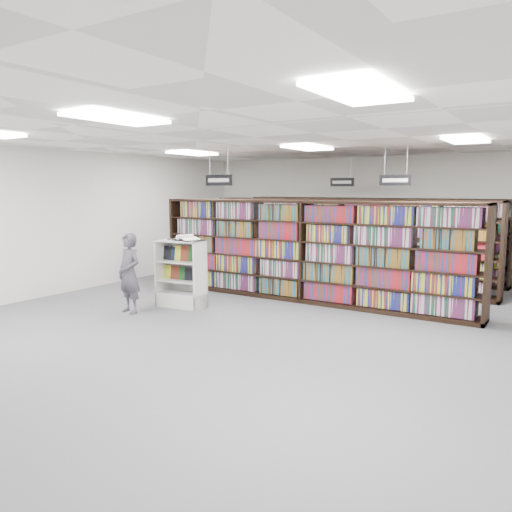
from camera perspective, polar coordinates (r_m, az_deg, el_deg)
The scene contains 18 objects.
floor at distance 8.89m, azimuth -0.18°, elevation -7.54°, with size 12.00×12.00×0.00m, color #59595F.
ceiling at distance 8.62m, azimuth -0.18°, elevation 13.44°, with size 10.00×12.00×0.10m, color white.
wall_back at distance 14.03m, azimuth 13.19°, elevation 4.47°, with size 10.00×0.10×3.20m, color silver.
wall_left at distance 12.06m, azimuth -20.67°, elevation 3.69°, with size 0.10×12.00×3.20m, color silver.
bookshelf_row_near at distance 10.40m, azimuth 5.77°, elevation 0.54°, with size 7.00×0.60×2.10m.
bookshelf_row_mid at distance 12.21m, azimuth 10.00°, elevation 1.52°, with size 7.00×0.60×2.10m.
bookshelf_row_far at distance 13.79m, azimuth 12.71°, elevation 2.14°, with size 7.00×0.60×2.10m.
aisle_sign_left at distance 10.26m, azimuth -4.28°, elevation 8.75°, with size 0.65×0.02×0.80m.
aisle_sign_right at distance 10.69m, azimuth 15.62°, elevation 8.45°, with size 0.65×0.02×0.80m.
aisle_sign_center at distance 13.26m, azimuth 9.81°, elevation 8.41°, with size 0.65×0.02×0.80m.
troffer_front_center at distance 6.32m, azimuth -15.55°, elevation 14.93°, with size 0.60×1.20×0.04m, color white.
troffer_front_right at distance 4.60m, azimuth 11.79°, elevation 17.89°, with size 0.60×1.20×0.04m, color white.
troffer_back_left at distance 12.00m, azimuth -7.26°, elevation 11.56°, with size 0.60×1.20×0.04m, color white.
troffer_back_center at distance 10.35m, azimuth 5.93°, elevation 12.21°, with size 0.60×1.20×0.04m, color white.
troffer_back_right at distance 9.40m, azimuth 22.90°, elevation 12.13°, with size 0.60×1.20×0.04m, color white.
endcap_display at distance 10.08m, azimuth -8.44°, elevation -3.10°, with size 1.00×0.58×1.33m.
open_book at distance 9.91m, azimuth -8.08°, elevation 1.98°, with size 0.77×0.56×0.13m.
shopper at distance 9.68m, azimuth -14.28°, elevation -1.94°, with size 0.55×0.36×1.51m, color #4A4650.
Camera 1 is at (4.63, -7.22, 2.33)m, focal length 35.00 mm.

